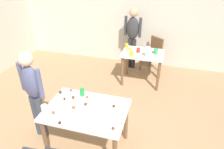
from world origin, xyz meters
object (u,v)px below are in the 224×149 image
(person_adult_far, at_px, (132,33))
(person_girl_near, at_px, (33,90))
(pitcher_far, at_px, (148,52))
(mixing_bowl, at_px, (93,108))
(dining_table_far, at_px, (142,58))
(dining_table_near, at_px, (87,115))
(chair_far_table, at_px, (153,52))
(soda_can, at_px, (82,92))

(person_adult_far, bearing_deg, person_girl_near, -108.73)
(pitcher_far, bearing_deg, mixing_bowl, -104.25)
(mixing_bowl, bearing_deg, dining_table_far, 80.07)
(dining_table_near, bearing_deg, mixing_bowl, 9.77)
(dining_table_near, height_order, person_girl_near, person_girl_near)
(chair_far_table, bearing_deg, dining_table_far, -105.18)
(person_adult_far, height_order, mixing_bowl, person_adult_far)
(dining_table_far, bearing_deg, person_adult_far, 118.79)
(soda_can, bearing_deg, chair_far_table, 71.78)
(dining_table_near, bearing_deg, pitcher_far, 73.09)
(chair_far_table, bearing_deg, mixing_bowl, -101.20)
(chair_far_table, relative_size, soda_can, 7.13)
(pitcher_far, bearing_deg, soda_can, -114.78)
(person_adult_far, distance_m, mixing_bowl, 2.81)
(dining_table_far, xyz_separation_m, pitcher_far, (0.12, -0.19, 0.24))
(chair_far_table, bearing_deg, person_girl_near, -118.44)
(dining_table_near, xyz_separation_m, soda_can, (-0.18, 0.28, 0.16))
(chair_far_table, distance_m, person_adult_far, 0.71)
(chair_far_table, relative_size, mixing_bowl, 4.68)
(dining_table_far, xyz_separation_m, chair_far_table, (0.18, 0.67, -0.12))
(chair_far_table, height_order, soda_can, soda_can)
(dining_table_far, distance_m, soda_can, 1.97)
(dining_table_far, xyz_separation_m, soda_can, (-0.65, -1.85, 0.19))
(dining_table_far, bearing_deg, chair_far_table, 74.82)
(person_girl_near, xyz_separation_m, person_adult_far, (0.94, 2.78, 0.04))
(person_girl_near, height_order, person_adult_far, person_adult_far)
(person_girl_near, bearing_deg, chair_far_table, 61.56)
(pitcher_far, bearing_deg, dining_table_near, -106.91)
(chair_far_table, distance_m, person_girl_near, 3.17)
(dining_table_near, relative_size, mixing_bowl, 6.07)
(dining_table_far, height_order, mixing_bowl, mixing_bowl)
(chair_far_table, xyz_separation_m, person_adult_far, (-0.55, 0.02, 0.44))
(dining_table_near, xyz_separation_m, pitcher_far, (0.59, 1.95, 0.21))
(dining_table_near, bearing_deg, person_girl_near, 177.37)
(dining_table_far, bearing_deg, person_girl_near, -122.10)
(pitcher_far, bearing_deg, chair_far_table, 85.91)
(pitcher_far, bearing_deg, dining_table_far, 122.14)
(dining_table_near, relative_size, person_adult_far, 0.73)
(dining_table_far, distance_m, person_adult_far, 0.84)
(dining_table_near, height_order, chair_far_table, chair_far_table)
(person_girl_near, bearing_deg, dining_table_far, 57.90)
(chair_far_table, height_order, person_adult_far, person_adult_far)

